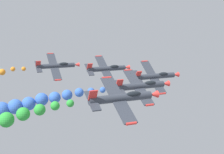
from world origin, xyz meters
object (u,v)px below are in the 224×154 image
object	(u,v)px
airplane_lead	(156,76)
airplane_right_outer	(122,98)
airplane_right_inner	(141,86)
airplane_left_inner	(107,69)
airplane_left_outer	(56,66)

from	to	relation	value
airplane_lead	airplane_right_outer	xyz separation A→B (m)	(16.84, -15.33, 0.87)
airplane_right_inner	airplane_left_inner	bearing A→B (deg)	177.37
airplane_lead	airplane_left_inner	xyz separation A→B (m)	(-9.59, -6.84, 0.62)
airplane_lead	airplane_right_outer	distance (m)	22.79
airplane_lead	airplane_right_inner	world-z (taller)	airplane_lead
airplane_right_inner	airplane_right_outer	xyz separation A→B (m)	(8.84, -7.69, 0.71)
airplane_lead	airplane_left_inner	world-z (taller)	airplane_left_inner
airplane_right_inner	airplane_right_outer	size ratio (longest dim) A/B	1.00
airplane_left_inner	airplane_right_inner	xyz separation A→B (m)	(17.58, -0.81, -0.46)
airplane_lead	airplane_left_inner	size ratio (longest dim) A/B	1.00
airplane_lead	airplane_right_inner	size ratio (longest dim) A/B	1.00
airplane_left_inner	airplane_right_outer	bearing A→B (deg)	-17.82
airplane_left_inner	airplane_right_outer	world-z (taller)	airplane_left_inner
airplane_left_inner	airplane_left_outer	distance (m)	12.44
airplane_left_inner	airplane_right_inner	size ratio (longest dim) A/B	1.00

